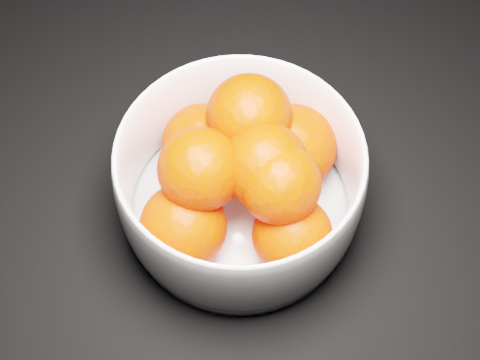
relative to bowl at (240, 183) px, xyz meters
name	(u,v)px	position (x,y,z in m)	size (l,w,h in m)	color
bowl	(240,183)	(0.00, 0.00, 0.00)	(0.21, 0.21, 0.10)	silver
orange_pile	(245,170)	(0.01, 0.00, 0.02)	(0.19, 0.18, 0.12)	#F72800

